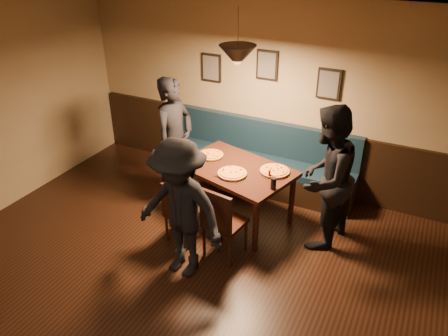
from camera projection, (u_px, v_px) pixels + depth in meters
name	position (u px, v px, depth m)	size (l,w,h in m)	color
floor	(130.00, 334.00, 4.27)	(7.00, 7.00, 0.00)	black
ceiling	(86.00, 50.00, 2.92)	(7.00, 7.00, 0.00)	silver
wall_back	(267.00, 95.00, 6.34)	(6.00, 6.00, 0.00)	#8C704F
wainscot	(263.00, 150.00, 6.75)	(5.88, 0.06, 1.00)	black
booth_bench	(256.00, 157.00, 6.54)	(3.00, 0.60, 1.00)	#0F232D
picture_left	(211.00, 68.00, 6.53)	(0.32, 0.04, 0.42)	black
picture_center	(267.00, 65.00, 6.10)	(0.32, 0.04, 0.42)	black
picture_right	(329.00, 84.00, 5.82)	(0.32, 0.04, 0.42)	black
pendant_lamp	(238.00, 56.00, 4.96)	(0.44, 0.44, 0.25)	black
dining_table	(236.00, 193.00, 5.85)	(1.46, 0.94, 0.78)	black
chair_near_left	(184.00, 210.00, 5.42)	(0.38, 0.38, 0.87)	black
chair_near_right	(225.00, 221.00, 5.13)	(0.43, 0.43, 0.97)	black
diner_left	(175.00, 141.00, 6.07)	(0.67, 0.44, 1.84)	black
diner_right	(325.00, 179.00, 5.14)	(0.89, 0.70, 1.84)	black
diner_front	(180.00, 210.00, 4.69)	(1.09, 0.63, 1.69)	black
pizza_a	(211.00, 155.00, 5.94)	(0.35, 0.35, 0.04)	orange
pizza_b	(232.00, 173.00, 5.48)	(0.38, 0.38, 0.04)	orange
pizza_c	(275.00, 171.00, 5.54)	(0.38, 0.38, 0.04)	orange
soda_glass	(273.00, 183.00, 5.16)	(0.07, 0.07, 0.15)	black
tabasco_bottle	(269.00, 173.00, 5.39)	(0.03, 0.03, 0.13)	#A30512
napkin_a	(207.00, 153.00, 6.04)	(0.16, 0.16, 0.01)	#1F7629
napkin_b	(190.00, 169.00, 5.63)	(0.14, 0.14, 0.01)	#1C691E
cutlery_set	(224.00, 179.00, 5.39)	(0.02, 0.19, 0.00)	white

